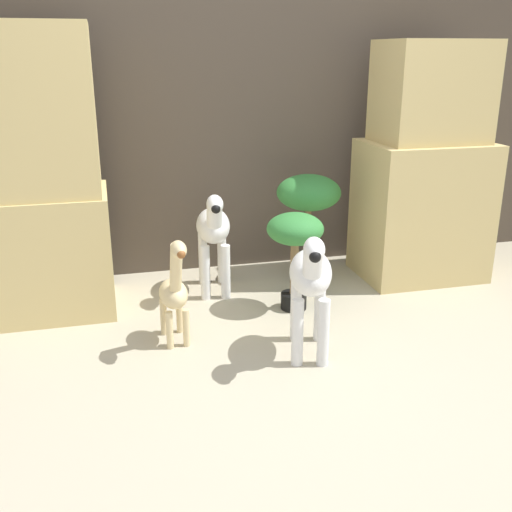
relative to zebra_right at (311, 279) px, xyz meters
name	(u,v)px	position (x,y,z in m)	size (l,w,h in m)	color
ground_plane	(308,391)	(-0.11, -0.32, -0.38)	(14.00, 14.00, 0.00)	#B2A88E
wall_back	(226,98)	(-0.11, 1.36, 0.72)	(6.40, 0.08, 2.20)	#473D33
rock_pillar_left	(32,181)	(-1.25, 0.86, 0.35)	(0.75, 0.55, 1.52)	#D1B775
rock_pillar_right	(424,174)	(1.03, 0.86, 0.27)	(0.75, 0.55, 1.44)	#D1B775
zebra_right	(311,279)	(0.00, 0.00, 0.00)	(0.29, 0.49, 0.64)	white
zebra_left	(213,231)	(-0.29, 0.88, 0.00)	(0.23, 0.49, 0.64)	white
giraffe_figurine	(174,290)	(-0.60, 0.27, -0.10)	(0.15, 0.38, 0.58)	beige
potted_palm_front	(309,197)	(0.31, 0.96, 0.15)	(0.39, 0.39, 0.67)	black
potted_palm_back	(295,238)	(0.09, 0.53, 0.03)	(0.31, 0.31, 0.55)	black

